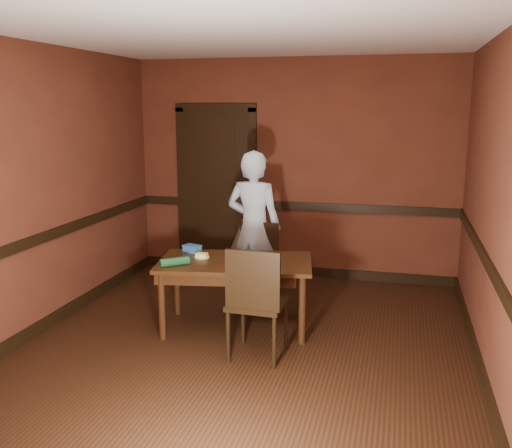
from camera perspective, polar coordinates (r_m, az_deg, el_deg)
The scene contains 22 objects.
floor at distance 5.29m, azimuth -0.96°, elevation -11.98°, with size 4.00×4.50×0.01m, color black.
ceiling at distance 4.87m, azimuth -1.07°, elevation 18.50°, with size 4.00×4.50×0.01m, color white.
wall_back at distance 7.08m, azimuth 3.82°, elevation 5.44°, with size 4.00×0.02×2.70m, color #57291A.
wall_front at distance 2.84m, azimuth -13.11°, elevation -4.48°, with size 4.00×0.02×2.70m, color #57291A.
wall_left at distance 5.76m, azimuth -20.63°, elevation 3.24°, with size 0.02×4.50×2.70m, color #57291A.
wall_right at distance 4.78m, azimuth 22.77°, elevation 1.47°, with size 0.02×4.50×2.70m, color #57291A.
dado_back at distance 7.13m, azimuth 3.75°, elevation 1.83°, with size 4.00×0.03×0.10m, color black.
dado_left at distance 5.83m, azimuth -20.19°, elevation -1.14°, with size 0.03×4.50×0.10m, color black.
dado_right at distance 4.88m, azimuth 22.18°, elevation -3.72°, with size 0.03×4.50×0.10m, color black.
baseboard_back at distance 7.32m, azimuth 3.66°, elevation -4.67°, with size 4.00×0.03×0.12m, color black.
baseboard_left at distance 6.06m, azimuth -19.62°, elevation -8.91°, with size 0.03×4.50×0.12m, color black.
baseboard_right at distance 5.15m, azimuth 21.44°, elevation -12.77°, with size 0.03×4.50×0.12m, color black.
door at distance 7.32m, azimuth -3.98°, elevation 3.61°, with size 1.05×0.07×2.20m.
dining_table at distance 5.55m, azimuth -2.07°, elevation -7.06°, with size 1.45×0.81×0.68m, color #321C0C.
chair_far at distance 6.03m, azimuth -0.05°, elevation -4.39°, with size 0.42×0.42×0.90m, color black, non-canonical shape.
chair_near at distance 4.90m, azimuth 0.18°, elevation -7.71°, with size 0.46×0.46×0.99m, color black, non-canonical shape.
person at distance 6.17m, azimuth -0.21°, elevation -0.34°, with size 0.61×0.40×1.67m, color #BEE0F3.
sandwich_plate at distance 5.39m, azimuth -0.94°, elevation -3.63°, with size 0.26×0.26×0.06m.
sauce_jar at distance 5.22m, azimuth -0.17°, elevation -3.84°, with size 0.08×0.08×0.09m.
cheese_saucer at distance 5.58m, azimuth -5.45°, elevation -3.17°, with size 0.15×0.15×0.05m.
food_tub at distance 5.78m, azimuth -6.40°, elevation -2.46°, with size 0.20×0.16×0.07m.
wrapped_veg at distance 5.32m, azimuth -8.15°, elevation -3.75°, with size 0.08×0.08×0.28m, color #195128.
Camera 1 is at (1.28, -4.67, 2.13)m, focal length 40.00 mm.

